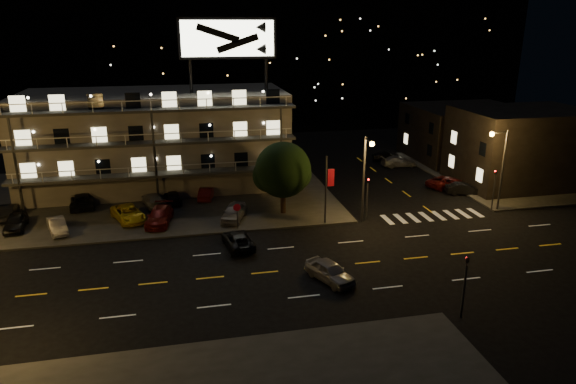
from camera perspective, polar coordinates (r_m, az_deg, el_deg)
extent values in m
plane|color=black|center=(38.61, 0.36, -8.66)|extent=(140.00, 140.00, 0.00)
cube|color=#32312F|center=(56.78, -18.06, -0.55)|extent=(44.00, 24.00, 0.15)
cube|color=#32312F|center=(67.65, 22.11, 1.95)|extent=(16.00, 24.00, 0.15)
cube|color=gray|center=(59.04, -14.30, 5.46)|extent=(28.00, 12.00, 10.00)
cube|color=gray|center=(58.16, -14.71, 10.51)|extent=(28.00, 12.00, 0.50)
cube|color=#32312F|center=(52.79, -14.36, 1.90)|extent=(28.00, 1.80, 0.25)
cube|color=#32312F|center=(52.01, -14.63, 5.29)|extent=(28.00, 1.80, 0.25)
cube|color=#32312F|center=(51.43, -14.92, 8.76)|extent=(28.00, 1.80, 0.25)
cylinder|color=black|center=(55.91, -10.76, 12.56)|extent=(0.36, 0.36, 3.50)
cylinder|color=black|center=(56.67, -2.45, 12.92)|extent=(0.36, 0.36, 3.50)
cube|color=black|center=(55.93, -6.72, 16.60)|extent=(10.20, 0.50, 4.20)
cube|color=white|center=(55.63, -6.69, 16.59)|extent=(9.60, 0.06, 3.60)
cube|color=black|center=(63.53, 24.51, 4.56)|extent=(14.00, 10.00, 8.50)
cube|color=black|center=(73.43, 19.02, 6.25)|extent=(14.00, 12.00, 7.00)
cube|color=black|center=(104.06, -8.16, 15.02)|extent=(120.00, 20.00, 24.00)
cylinder|color=#2D2D30|center=(46.82, 8.40, 1.31)|extent=(0.20, 0.20, 8.00)
cylinder|color=#2D2D30|center=(45.15, 8.97, 5.64)|extent=(0.12, 1.80, 0.12)
sphere|color=gold|center=(44.44, 9.32, 5.29)|extent=(0.44, 0.44, 0.44)
cylinder|color=#2D2D30|center=(53.22, 22.71, 2.13)|extent=(0.20, 0.20, 8.00)
cylinder|color=#2D2D30|center=(51.94, 22.48, 6.12)|extent=(1.80, 0.12, 0.12)
sphere|color=gold|center=(51.52, 21.73, 6.00)|extent=(0.44, 0.44, 0.44)
cylinder|color=#2D2D30|center=(47.85, 8.76, -1.11)|extent=(0.14, 0.14, 3.60)
imported|color=black|center=(47.15, 8.89, 1.53)|extent=(0.20, 0.16, 1.00)
sphere|color=#FF0C0C|center=(47.07, 8.94, 1.37)|extent=(0.14, 0.14, 0.14)
cylinder|color=#2D2D30|center=(33.84, 18.95, -10.41)|extent=(0.14, 0.14, 3.60)
imported|color=black|center=(32.84, 19.36, -6.87)|extent=(0.20, 0.16, 1.00)
sphere|color=#FF0C0C|center=(32.97, 19.23, -6.95)|extent=(0.14, 0.14, 0.14)
cylinder|color=#2D2D30|center=(53.70, 21.87, -0.09)|extent=(0.14, 0.14, 3.60)
imported|color=black|center=(53.08, 22.16, 2.27)|extent=(0.16, 0.20, 1.00)
sphere|color=#FF0C0C|center=(53.04, 22.04, 2.16)|extent=(0.14, 0.14, 0.14)
cylinder|color=#2D2D30|center=(46.09, 4.22, 0.14)|extent=(0.16, 0.16, 6.40)
cube|color=red|center=(45.85, 4.80, 1.60)|extent=(0.60, 0.04, 1.60)
cylinder|color=#2D2D30|center=(45.51, -5.65, -2.94)|extent=(0.08, 0.08, 2.20)
cylinder|color=red|center=(45.10, -5.69, -1.72)|extent=(0.91, 0.04, 0.91)
cylinder|color=black|center=(49.03, -0.55, -0.95)|extent=(0.51, 0.51, 2.43)
sphere|color=black|center=(48.12, -0.56, 2.48)|extent=(5.27, 5.27, 5.27)
sphere|color=black|center=(48.46, -2.06, 1.83)|extent=(3.25, 3.25, 3.25)
sphere|color=black|center=(48.08, 0.84, 1.96)|extent=(3.04, 3.04, 3.04)
imported|color=black|center=(51.21, -28.02, -2.96)|extent=(1.90, 4.11, 1.37)
imported|color=gray|center=(48.88, -24.27, -3.43)|extent=(2.50, 4.00, 1.24)
imported|color=yellow|center=(49.48, -17.31, -2.31)|extent=(3.85, 5.24, 1.32)
imported|color=#5F110D|center=(48.00, -14.08, -2.59)|extent=(2.79, 5.16, 1.42)
imported|color=gray|center=(47.74, -6.05, -2.21)|extent=(3.11, 4.60, 1.45)
imported|color=black|center=(54.38, -28.73, -1.91)|extent=(1.93, 4.30, 1.37)
imported|color=black|center=(54.70, -21.91, -0.84)|extent=(3.04, 5.24, 1.37)
imported|color=gray|center=(52.72, -14.72, -0.83)|extent=(2.84, 4.78, 1.30)
imported|color=black|center=(53.19, -12.67, -0.51)|extent=(2.04, 3.92, 1.27)
imported|color=#5F110D|center=(53.76, -9.04, -0.11)|extent=(2.04, 3.93, 1.23)
imported|color=black|center=(58.09, 18.95, 0.34)|extent=(3.98, 2.20, 1.24)
imported|color=#5F110D|center=(59.97, 17.09, 1.09)|extent=(5.00, 3.43, 1.27)
imported|color=gray|center=(67.37, 12.21, 3.35)|extent=(4.59, 1.91, 1.32)
imported|color=black|center=(69.74, 10.93, 3.93)|extent=(4.11, 2.40, 1.31)
imported|color=gray|center=(36.95, 4.68, -8.78)|extent=(3.25, 4.54, 1.43)
imported|color=black|center=(42.34, -5.59, -5.32)|extent=(2.64, 4.66, 1.23)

